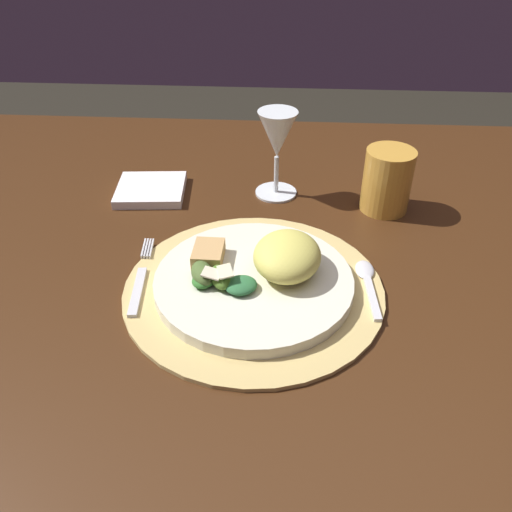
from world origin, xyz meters
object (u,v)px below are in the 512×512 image
object	(u,v)px
spoon	(367,279)
wine_glass	(277,139)
amber_tumbler	(387,181)
dinner_plate	(254,282)
dining_table	(263,333)
napkin	(151,190)
fork	(140,279)

from	to	relation	value
spoon	wine_glass	bearing A→B (deg)	118.44
amber_tumbler	dinner_plate	bearing A→B (deg)	-131.62
dinner_plate	wine_glass	world-z (taller)	wine_glass
dining_table	napkin	distance (m)	0.31
dining_table	wine_glass	world-z (taller)	wine_glass
dining_table	amber_tumbler	bearing A→B (deg)	38.31
dinner_plate	wine_glass	distance (m)	0.28
dining_table	napkin	bearing A→B (deg)	139.28
dining_table	dinner_plate	distance (m)	0.18
dining_table	spoon	distance (m)	0.22
wine_glass	napkin	bearing A→B (deg)	-176.32
spoon	dinner_plate	bearing A→B (deg)	-171.26
fork	spoon	world-z (taller)	spoon
dinner_plate	spoon	size ratio (longest dim) A/B	2.13
spoon	wine_glass	xyz separation A→B (m)	(-0.13, 0.24, 0.09)
dinner_plate	fork	distance (m)	0.15
fork	napkin	bearing A→B (deg)	99.52
dinner_plate	napkin	distance (m)	0.32
spoon	dining_table	bearing A→B (deg)	160.22
spoon	napkin	world-z (taller)	napkin
fork	dining_table	bearing A→B (deg)	23.79
dining_table	amber_tumbler	distance (m)	0.32
napkin	dining_table	bearing A→B (deg)	-40.72
spoon	napkin	xyz separation A→B (m)	(-0.35, 0.23, -0.00)
napkin	amber_tumbler	size ratio (longest dim) A/B	1.11
dinner_plate	napkin	bearing A→B (deg)	127.91
dining_table	amber_tumbler	world-z (taller)	amber_tumbler
fork	wine_glass	size ratio (longest dim) A/B	1.12
dinner_plate	amber_tumbler	world-z (taller)	amber_tumbler
spoon	fork	bearing A→B (deg)	-176.16
dining_table	wine_glass	size ratio (longest dim) A/B	10.19
napkin	amber_tumbler	bearing A→B (deg)	-3.60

